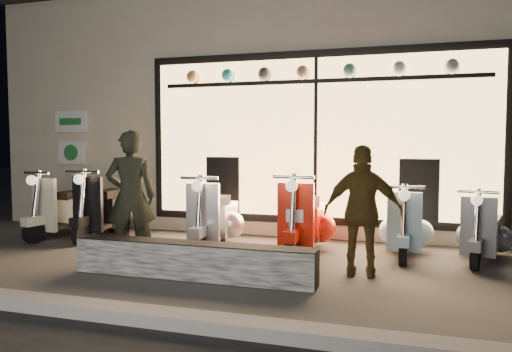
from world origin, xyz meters
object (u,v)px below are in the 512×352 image
Objects in this scene: graffiti_barrier at (193,261)px; scooter_silver at (215,218)px; man at (131,197)px; scooter_red at (305,221)px; woman at (363,211)px.

graffiti_barrier is 1.95× the size of scooter_silver.
graffiti_barrier is 1.31m from man.
man is at bearing 155.67° from graffiti_barrier.
scooter_red is (1.29, 0.08, 0.01)m from scooter_silver.
scooter_red reaches higher than scooter_silver.
scooter_red is (0.88, 1.73, 0.22)m from graffiti_barrier.
graffiti_barrier is at bearing -80.42° from scooter_silver.
graffiti_barrier is 1.94m from woman.
scooter_red is at bearing -0.53° from scooter_silver.
man is 2.81m from woman.
woman reaches higher than scooter_red.
scooter_silver is 0.96× the size of woman.
scooter_red reaches higher than graffiti_barrier.
woman is (0.88, -1.10, 0.31)m from scooter_red.
scooter_silver is at bearing -28.51° from woman.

